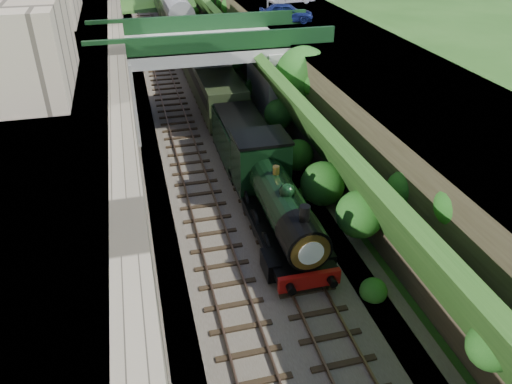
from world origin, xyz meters
The scene contains 15 objects.
trackbed centered at (0.00, 20.00, 0.10)m, with size 10.00×90.00×0.20m, color #473F38.
retaining_wall centered at (-5.50, 20.00, 3.50)m, with size 1.00×90.00×7.00m, color #756B56.
street_plateau_left centered at (-9.00, 20.00, 3.50)m, with size 6.00×90.00×7.00m, color #262628.
street_plateau_right centered at (9.50, 20.00, 3.12)m, with size 8.00×90.00×6.25m, color #262628.
embankment_slope centered at (5.03, 18.77, 2.81)m, with size 4.29×90.00×6.37m.
track_left centered at (-2.00, 20.00, 0.25)m, with size 2.50×90.00×0.20m.
track_right centered at (1.20, 20.00, 0.25)m, with size 2.50×90.00×0.20m.
road_bridge centered at (0.94, 24.00, 4.08)m, with size 16.00×6.40×7.25m.
building_near centered at (-9.50, 14.00, 9.00)m, with size 4.00×8.00×4.00m, color gray.
tree centered at (5.91, 19.36, 4.65)m, with size 3.60×3.80×6.60m.
car_blue centered at (7.18, 27.53, 6.96)m, with size 1.67×4.14×1.41m, color navy.
locomotive centered at (1.20, 9.43, 1.89)m, with size 3.10×10.22×3.83m.
tender centered at (1.20, 16.79, 1.62)m, with size 2.70×6.00×3.05m.
coach_front centered at (1.20, 29.39, 2.05)m, with size 2.90×18.00×3.70m.
coach_middle centered at (1.20, 48.19, 2.05)m, with size 2.90×18.00×3.70m.
Camera 1 is at (-4.90, -10.32, 14.75)m, focal length 35.00 mm.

